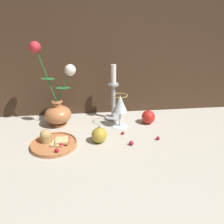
# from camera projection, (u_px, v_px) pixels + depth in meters

# --- Properties ---
(ground_plane) EXTENTS (2.40, 2.40, 0.00)m
(ground_plane) POSITION_uv_depth(u_px,v_px,m) (106.00, 132.00, 0.99)
(ground_plane) COLOR #B7B2A3
(ground_plane) RESTS_ON ground
(vase) EXTENTS (0.19, 0.13, 0.39)m
(vase) POSITION_uv_depth(u_px,v_px,m) (58.00, 107.00, 1.03)
(vase) COLOR #B77042
(vase) RESTS_ON ground_plane
(plate_with_pastries) EXTENTS (0.19, 0.19, 0.06)m
(plate_with_pastries) POSITION_uv_depth(u_px,v_px,m) (53.00, 142.00, 0.88)
(plate_with_pastries) COLOR #B77042
(plate_with_pastries) RESTS_ON ground_plane
(wine_glass) EXTENTS (0.08, 0.08, 0.16)m
(wine_glass) POSITION_uv_depth(u_px,v_px,m) (120.00, 105.00, 1.01)
(wine_glass) COLOR silver
(wine_glass) RESTS_ON ground_plane
(candlestick) EXTENTS (0.08, 0.08, 0.29)m
(candlestick) POSITION_uv_depth(u_px,v_px,m) (113.00, 98.00, 1.09)
(candlestick) COLOR #A3A3A8
(candlestick) RESTS_ON ground_plane
(apple_beside_vase) EXTENTS (0.07, 0.07, 0.08)m
(apple_beside_vase) POSITION_uv_depth(u_px,v_px,m) (148.00, 117.00, 1.07)
(apple_beside_vase) COLOR red
(apple_beside_vase) RESTS_ON ground_plane
(apple_near_glass) EXTENTS (0.06, 0.06, 0.08)m
(apple_near_glass) POSITION_uv_depth(u_px,v_px,m) (99.00, 135.00, 0.90)
(apple_near_glass) COLOR #B2932D
(apple_near_glass) RESTS_ON ground_plane
(berry_near_plate) EXTENTS (0.02, 0.02, 0.02)m
(berry_near_plate) POSITION_uv_depth(u_px,v_px,m) (131.00, 143.00, 0.88)
(berry_near_plate) COLOR #AD192D
(berry_near_plate) RESTS_ON ground_plane
(berry_front_center) EXTENTS (0.02, 0.02, 0.02)m
(berry_front_center) POSITION_uv_depth(u_px,v_px,m) (158.00, 138.00, 0.92)
(berry_front_center) COLOR #AD192D
(berry_front_center) RESTS_ON ground_plane
(berry_by_glass_stem) EXTENTS (0.01, 0.01, 0.01)m
(berry_by_glass_stem) POSITION_uv_depth(u_px,v_px,m) (123.00, 133.00, 0.97)
(berry_by_glass_stem) COLOR #AD192D
(berry_by_glass_stem) RESTS_ON ground_plane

